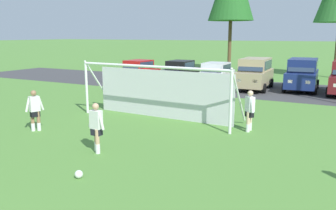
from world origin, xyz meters
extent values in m
plane|color=#518438|center=(0.00, 15.00, 0.00)|extent=(400.00, 400.00, 0.00)
cube|color=#3D3D3F|center=(0.00, 23.87, 0.00)|extent=(52.00, 8.40, 0.01)
sphere|color=white|center=(-0.15, 5.95, 0.11)|extent=(0.22, 0.22, 0.22)
sphere|color=black|center=(-0.15, 5.95, 0.12)|extent=(0.08, 0.08, 0.08)
sphere|color=red|center=(-0.09, 5.95, 0.11)|extent=(0.07, 0.07, 0.07)
cylinder|color=white|center=(2.10, 11.96, 1.22)|extent=(0.12, 0.12, 2.44)
cylinder|color=white|center=(-5.22, 12.22, 1.22)|extent=(0.12, 0.12, 2.44)
cylinder|color=white|center=(-1.56, 12.09, 2.44)|extent=(7.32, 0.38, 0.12)
cylinder|color=white|center=(2.13, 12.86, 1.34)|extent=(0.15, 1.95, 2.46)
cylinder|color=white|center=(-5.19, 13.12, 1.34)|extent=(0.15, 1.95, 2.46)
cube|color=silver|center=(-1.52, 13.09, 1.10)|extent=(6.95, 0.29, 2.20)
cylinder|color=#936B4C|center=(-4.81, 8.82, 0.40)|extent=(0.14, 0.14, 0.80)
cylinder|color=#936B4C|center=(-4.97, 8.66, 0.40)|extent=(0.14, 0.14, 0.80)
cylinder|color=white|center=(-4.81, 8.82, 0.16)|extent=(0.15, 0.15, 0.32)
cylinder|color=white|center=(-4.97, 8.66, 0.16)|extent=(0.15, 0.15, 0.32)
cube|color=black|center=(-4.89, 8.74, 0.72)|extent=(0.32, 0.39, 0.28)
cube|color=silver|center=(-4.89, 8.74, 1.10)|extent=(0.35, 0.44, 0.60)
sphere|color=#936B4C|center=(-4.89, 8.74, 1.53)|extent=(0.22, 0.22, 0.22)
cylinder|color=silver|center=(-4.77, 8.96, 1.08)|extent=(0.16, 0.25, 0.55)
cylinder|color=silver|center=(-5.01, 8.52, 1.08)|extent=(0.16, 0.25, 0.55)
cylinder|color=tan|center=(-0.97, 7.75, 0.40)|extent=(0.14, 0.14, 0.80)
cylinder|color=tan|center=(-1.16, 7.93, 0.40)|extent=(0.14, 0.14, 0.80)
cylinder|color=white|center=(-0.97, 7.75, 0.16)|extent=(0.15, 0.15, 0.32)
cylinder|color=white|center=(-1.16, 7.93, 0.16)|extent=(0.15, 0.15, 0.32)
cube|color=black|center=(-1.07, 7.84, 0.72)|extent=(0.35, 0.24, 0.28)
cube|color=silver|center=(-1.07, 7.84, 1.10)|extent=(0.39, 0.26, 0.60)
sphere|color=tan|center=(-1.07, 7.84, 1.53)|extent=(0.22, 0.22, 0.22)
cylinder|color=silver|center=(-0.82, 7.79, 1.08)|extent=(0.23, 0.10, 0.55)
cylinder|color=silver|center=(-1.31, 7.89, 1.08)|extent=(0.23, 0.10, 0.55)
cylinder|color=beige|center=(2.65, 12.52, 0.40)|extent=(0.14, 0.14, 0.80)
cylinder|color=beige|center=(2.66, 12.81, 0.40)|extent=(0.14, 0.14, 0.80)
cylinder|color=white|center=(2.65, 12.52, 0.16)|extent=(0.15, 0.15, 0.32)
cylinder|color=white|center=(2.66, 12.81, 0.16)|extent=(0.15, 0.15, 0.32)
cube|color=black|center=(2.65, 12.67, 0.72)|extent=(0.39, 0.40, 0.28)
cube|color=white|center=(2.65, 12.67, 1.10)|extent=(0.43, 0.44, 0.60)
sphere|color=beige|center=(2.65, 12.67, 1.53)|extent=(0.22, 0.22, 0.22)
cylinder|color=white|center=(2.80, 12.46, 1.08)|extent=(0.22, 0.23, 0.55)
cylinder|color=white|center=(2.51, 12.88, 1.08)|extent=(0.22, 0.23, 0.55)
cube|color=red|center=(-9.45, 23.35, 0.70)|extent=(2.11, 4.32, 0.76)
cube|color=red|center=(-9.44, 23.50, 1.40)|extent=(1.81, 2.22, 0.64)
cube|color=#28384C|center=(-9.51, 22.53, 1.38)|extent=(1.55, 0.43, 0.55)
cube|color=#28384C|center=(-8.60, 23.43, 1.40)|extent=(0.17, 1.78, 0.45)
cube|color=white|center=(-9.11, 21.26, 0.75)|extent=(0.29, 0.10, 0.20)
cube|color=white|center=(-10.10, 21.33, 0.75)|extent=(0.29, 0.10, 0.20)
cube|color=#B21414|center=(-8.80, 25.36, 0.75)|extent=(0.29, 0.10, 0.20)
cube|color=#B21414|center=(-9.79, 25.44, 0.75)|extent=(0.29, 0.10, 0.20)
cylinder|color=black|center=(-8.65, 21.98, 0.32)|extent=(0.29, 0.66, 0.64)
cylinder|color=black|center=(-10.44, 22.12, 0.32)|extent=(0.29, 0.66, 0.64)
cylinder|color=black|center=(-8.45, 24.58, 0.32)|extent=(0.29, 0.66, 0.64)
cylinder|color=black|center=(-10.25, 24.71, 0.32)|extent=(0.29, 0.66, 0.64)
cube|color=black|center=(-6.21, 24.52, 0.70)|extent=(1.81, 4.20, 0.76)
cube|color=black|center=(-6.21, 24.67, 1.40)|extent=(1.66, 2.10, 0.64)
cube|color=#28384C|center=(-6.20, 23.70, 1.38)|extent=(1.53, 0.32, 0.55)
cube|color=#28384C|center=(-5.37, 24.68, 1.40)|extent=(0.04, 1.79, 0.45)
cube|color=white|center=(-5.71, 22.47, 0.75)|extent=(0.28, 0.08, 0.20)
cube|color=white|center=(-6.70, 22.46, 0.75)|extent=(0.28, 0.08, 0.20)
cube|color=#B21414|center=(-5.72, 26.59, 0.75)|extent=(0.28, 0.08, 0.20)
cube|color=#B21414|center=(-6.71, 26.58, 0.75)|extent=(0.28, 0.08, 0.20)
cylinder|color=black|center=(-5.30, 23.23, 0.32)|extent=(0.24, 0.64, 0.64)
cylinder|color=black|center=(-7.10, 23.22, 0.32)|extent=(0.24, 0.64, 0.64)
cylinder|color=black|center=(-5.31, 25.83, 0.32)|extent=(0.24, 0.64, 0.64)
cylinder|color=black|center=(-7.11, 25.82, 0.32)|extent=(0.24, 0.64, 0.64)
cube|color=silver|center=(-2.91, 23.91, 0.70)|extent=(1.86, 4.23, 0.76)
cube|color=silver|center=(-2.91, 24.06, 1.40)|extent=(1.69, 2.12, 0.64)
cube|color=#28384C|center=(-2.90, 23.09, 1.38)|extent=(1.53, 0.34, 0.55)
cube|color=#28384C|center=(-2.07, 24.07, 1.40)|extent=(0.07, 1.79, 0.45)
cube|color=white|center=(-2.38, 21.86, 0.75)|extent=(0.28, 0.08, 0.20)
cube|color=white|center=(-3.37, 21.85, 0.75)|extent=(0.28, 0.08, 0.20)
cube|color=#B21414|center=(-2.44, 25.98, 0.75)|extent=(0.28, 0.08, 0.20)
cube|color=#B21414|center=(-3.43, 25.96, 0.75)|extent=(0.28, 0.08, 0.20)
cylinder|color=black|center=(-1.99, 22.62, 0.32)|extent=(0.25, 0.64, 0.64)
cylinder|color=black|center=(-3.79, 22.60, 0.32)|extent=(0.25, 0.64, 0.64)
cylinder|color=black|center=(-2.03, 25.23, 0.32)|extent=(0.25, 0.64, 0.64)
cylinder|color=black|center=(-3.83, 25.20, 0.32)|extent=(0.25, 0.64, 0.64)
cube|color=tan|center=(0.10, 23.54, 0.82)|extent=(2.08, 4.67, 1.00)
cube|color=tan|center=(0.09, 23.74, 1.74)|extent=(1.86, 3.07, 0.84)
cube|color=#28384C|center=(0.14, 22.32, 1.72)|extent=(1.63, 0.44, 0.71)
cube|color=#28384C|center=(0.97, 23.78, 1.74)|extent=(0.14, 2.55, 0.59)
cube|color=white|center=(0.71, 21.30, 0.87)|extent=(0.28, 0.09, 0.20)
cube|color=white|center=(-0.34, 21.26, 0.87)|extent=(0.28, 0.09, 0.20)
cube|color=#B21414|center=(0.53, 25.82, 0.87)|extent=(0.28, 0.09, 0.20)
cube|color=#B21414|center=(-0.51, 25.78, 0.87)|extent=(0.28, 0.09, 0.20)
cylinder|color=black|center=(1.10, 22.15, 0.32)|extent=(0.26, 0.65, 0.64)
cylinder|color=black|center=(-0.80, 22.08, 0.32)|extent=(0.26, 0.65, 0.64)
cylinder|color=black|center=(0.99, 25.00, 0.32)|extent=(0.26, 0.65, 0.64)
cylinder|color=black|center=(-0.91, 24.93, 0.32)|extent=(0.26, 0.65, 0.64)
cube|color=navy|center=(3.11, 24.55, 0.82)|extent=(2.12, 4.69, 1.00)
cube|color=navy|center=(3.10, 24.75, 1.74)|extent=(1.89, 3.08, 0.84)
cube|color=#28384C|center=(3.17, 23.34, 1.72)|extent=(1.63, 0.46, 0.71)
cube|color=#28384C|center=(3.98, 24.80, 1.74)|extent=(0.17, 2.55, 0.59)
cube|color=white|center=(3.75, 22.32, 0.87)|extent=(0.28, 0.09, 0.20)
cube|color=white|center=(2.70, 22.27, 0.87)|extent=(0.28, 0.09, 0.20)
cube|color=#B21414|center=(3.52, 26.84, 0.87)|extent=(0.28, 0.09, 0.20)
cube|color=#B21414|center=(2.48, 26.79, 0.87)|extent=(0.28, 0.09, 0.20)
cylinder|color=black|center=(4.13, 23.18, 0.32)|extent=(0.27, 0.65, 0.64)
cylinder|color=black|center=(2.23, 23.08, 0.32)|extent=(0.27, 0.65, 0.64)
cylinder|color=black|center=(3.99, 26.02, 0.32)|extent=(0.27, 0.65, 0.64)
cylinder|color=black|center=(2.09, 25.93, 0.32)|extent=(0.27, 0.65, 0.64)
cube|color=white|center=(5.35, 21.66, 0.87)|extent=(0.28, 0.08, 0.20)
cylinder|color=black|center=(4.93, 22.50, 0.32)|extent=(0.24, 0.64, 0.64)
cylinder|color=black|center=(4.95, 25.35, 0.32)|extent=(0.24, 0.64, 0.64)
cylinder|color=brown|center=(-5.42, 34.89, 2.59)|extent=(0.36, 0.36, 5.19)
camera|label=1|loc=(6.05, -0.67, 3.79)|focal=37.17mm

